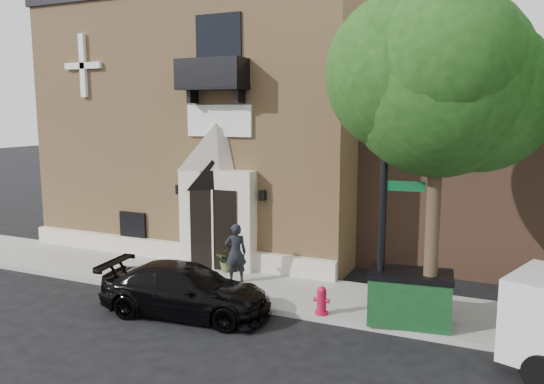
# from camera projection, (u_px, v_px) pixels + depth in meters

# --- Properties ---
(ground) EXTENTS (120.00, 120.00, 0.00)m
(ground) POSITION_uv_depth(u_px,v_px,m) (200.00, 302.00, 14.54)
(ground) COLOR black
(ground) RESTS_ON ground
(sidewalk) EXTENTS (42.00, 3.00, 0.15)m
(sidewalk) POSITION_uv_depth(u_px,v_px,m) (257.00, 288.00, 15.48)
(sidewalk) COLOR gray
(sidewalk) RESTS_ON ground
(church) EXTENTS (12.20, 11.01, 9.30)m
(church) POSITION_uv_depth(u_px,v_px,m) (238.00, 125.00, 22.23)
(church) COLOR tan
(church) RESTS_ON ground
(street_tree_left) EXTENTS (4.97, 4.38, 7.77)m
(street_tree_left) POSITION_uv_depth(u_px,v_px,m) (440.00, 80.00, 11.54)
(street_tree_left) COLOR #38281C
(street_tree_left) RESTS_ON sidewalk
(black_sedan) EXTENTS (4.67, 2.33, 1.30)m
(black_sedan) POSITION_uv_depth(u_px,v_px,m) (186.00, 290.00, 13.61)
(black_sedan) COLOR black
(black_sedan) RESTS_ON ground
(street_sign) EXTENTS (1.06, 1.02, 6.45)m
(street_sign) POSITION_uv_depth(u_px,v_px,m) (384.00, 189.00, 12.40)
(street_sign) COLOR black
(street_sign) RESTS_ON sidewalk
(fire_hydrant) EXTENTS (0.41, 0.33, 0.72)m
(fire_hydrant) POSITION_uv_depth(u_px,v_px,m) (322.00, 301.00, 13.25)
(fire_hydrant) COLOR #AB0F32
(fire_hydrant) RESTS_ON sidewalk
(dumpster) EXTENTS (2.07, 1.34, 1.27)m
(dumpster) POSITION_uv_depth(u_px,v_px,m) (410.00, 297.00, 12.66)
(dumpster) COLOR #0F391C
(dumpster) RESTS_ON sidewalk
(planter) EXTENTS (0.76, 0.69, 0.75)m
(planter) POSITION_uv_depth(u_px,v_px,m) (228.00, 260.00, 16.82)
(planter) COLOR #526832
(planter) RESTS_ON sidewalk
(pedestrian_near) EXTENTS (0.77, 0.70, 1.77)m
(pedestrian_near) POSITION_uv_depth(u_px,v_px,m) (236.00, 253.00, 15.73)
(pedestrian_near) COLOR black
(pedestrian_near) RESTS_ON sidewalk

